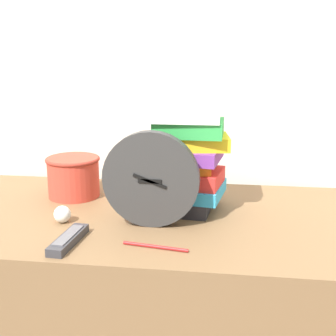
{
  "coord_description": "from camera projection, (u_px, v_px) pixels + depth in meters",
  "views": [
    {
      "loc": [
        0.23,
        -0.88,
        1.24
      ],
      "look_at": [
        0.07,
        0.32,
        0.92
      ],
      "focal_mm": 50.0,
      "sensor_mm": 36.0,
      "label": 1
    }
  ],
  "objects": [
    {
      "name": "basket",
      "position": [
        73.0,
        175.0,
        1.44
      ],
      "size": [
        0.17,
        0.17,
        0.12
      ],
      "color": "#C63D2D",
      "rests_on": "desk"
    },
    {
      "name": "book_stack",
      "position": [
        185.0,
        160.0,
        1.3
      ],
      "size": [
        0.25,
        0.2,
        0.3
      ],
      "color": "#232328",
      "rests_on": "desk"
    },
    {
      "name": "tv_remote",
      "position": [
        68.0,
        239.0,
        1.11
      ],
      "size": [
        0.05,
        0.17,
        0.02
      ],
      "color": "#333338",
      "rests_on": "desk"
    },
    {
      "name": "crumpled_paper_ball",
      "position": [
        62.0,
        214.0,
        1.24
      ],
      "size": [
        0.05,
        0.05,
        0.05
      ],
      "color": "white",
      "rests_on": "desk"
    },
    {
      "name": "desk",
      "position": [
        146.0,
        336.0,
        1.4
      ],
      "size": [
        1.24,
        0.65,
        0.78
      ],
      "color": "brown",
      "rests_on": "ground_plane"
    },
    {
      "name": "desk_clock",
      "position": [
        151.0,
        180.0,
        1.19
      ],
      "size": [
        0.25,
        0.03,
        0.25
      ],
      "color": "#333333",
      "rests_on": "desk"
    },
    {
      "name": "pen",
      "position": [
        155.0,
        247.0,
        1.08
      ],
      "size": [
        0.16,
        0.03,
        0.01
      ],
      "color": "#B21E1E",
      "rests_on": "desk"
    },
    {
      "name": "wall_back",
      "position": [
        165.0,
        56.0,
        1.57
      ],
      "size": [
        6.0,
        0.04,
        2.4
      ],
      "color": "silver",
      "rests_on": "ground_plane"
    }
  ]
}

